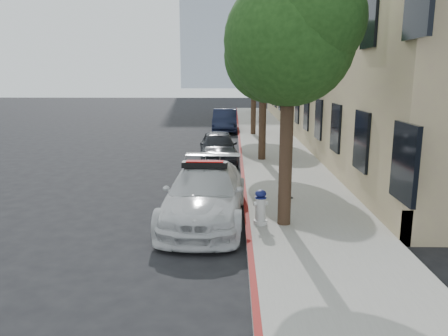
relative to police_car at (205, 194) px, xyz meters
name	(u,v)px	position (x,y,z in m)	size (l,w,h in m)	color
ground	(172,204)	(-1.03, 1.37, -0.68)	(120.00, 120.00, 0.00)	black
sidewalk	(271,146)	(2.57, 11.37, -0.61)	(3.20, 50.00, 0.15)	gray
curb_strip	(240,146)	(1.03, 11.37, -0.61)	(0.12, 50.00, 0.15)	maroon
building	(361,50)	(8.17, 16.37, 4.32)	(8.00, 36.00, 10.00)	tan
tower_right	(256,17)	(7.97, 136.37, 21.32)	(14.00, 14.00, 44.00)	#9EA8B7
tree_near	(291,39)	(1.90, -0.64, 3.59)	(2.92, 2.82, 5.62)	black
tree_mid	(264,59)	(1.90, 7.36, 3.48)	(2.77, 2.64, 5.43)	black
tree_far	(255,60)	(1.90, 15.36, 3.71)	(3.10, 3.00, 5.81)	black
police_car	(205,194)	(0.00, 0.00, 0.00)	(2.10, 4.74, 1.50)	silver
parked_car_mid	(218,146)	(0.06, 7.61, -0.05)	(1.50, 3.72, 1.27)	black
parked_car_far	(225,120)	(0.17, 17.67, 0.03)	(1.50, 4.31, 1.42)	black
fire_hydrant	(261,207)	(1.32, -0.68, -0.13)	(0.35, 0.32, 0.82)	silver
traffic_cone	(286,187)	(2.16, 1.58, -0.23)	(0.41, 0.41, 0.61)	black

